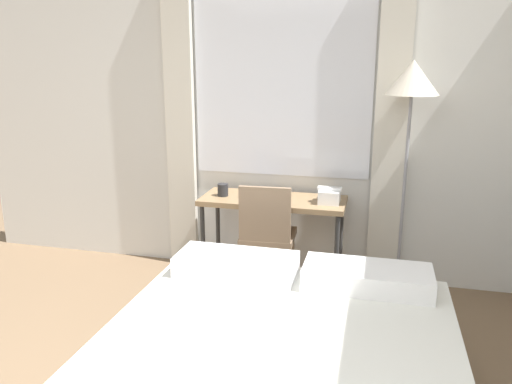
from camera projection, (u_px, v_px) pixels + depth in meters
wall_back_with_window at (262, 112)px, 4.04m from camera, size 5.19×0.13×2.70m
desk at (273, 207)px, 3.89m from camera, size 1.12×0.46×0.72m
desk_chair at (267, 231)px, 3.76m from camera, size 0.42×0.42×0.89m
standing_lamp at (411, 98)px, 3.48m from camera, size 0.37×0.37×1.77m
telephone at (329, 196)px, 3.74m from camera, size 0.18×0.17×0.12m
book at (257, 194)px, 3.93m from camera, size 0.26×0.20×0.02m
mug at (223, 190)px, 3.93m from camera, size 0.08×0.08×0.10m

